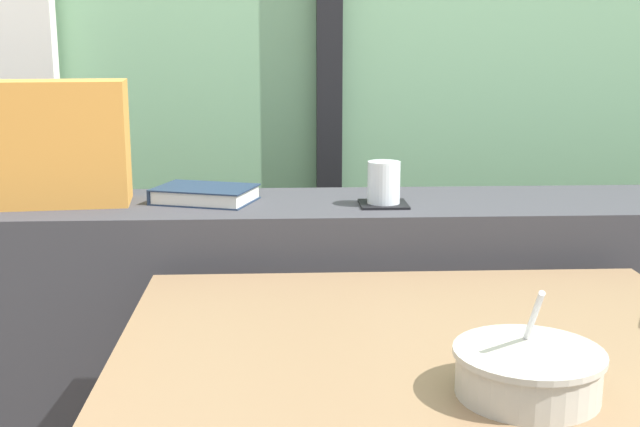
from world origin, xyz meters
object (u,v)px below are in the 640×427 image
object	(u,v)px
coaster_square	(383,204)
soup_bowl	(528,372)
juice_glass	(384,184)
breakfast_table	(426,415)
closed_book	(204,194)
throw_pillow	(50,143)

from	to	relation	value
coaster_square	soup_bowl	distance (m)	0.75
juice_glass	breakfast_table	bearing A→B (deg)	-89.73
coaster_square	juice_glass	xyz separation A→B (m)	(-0.00, -0.00, 0.04)
coaster_square	soup_bowl	bearing A→B (deg)	-83.09
breakfast_table	soup_bowl	distance (m)	0.27
soup_bowl	closed_book	bearing A→B (deg)	120.51
coaster_square	closed_book	world-z (taller)	closed_book
closed_book	throw_pillow	distance (m)	0.34
breakfast_table	throw_pillow	bearing A→B (deg)	140.36
closed_book	throw_pillow	size ratio (longest dim) A/B	0.74
coaster_square	throw_pillow	size ratio (longest dim) A/B	0.31
breakfast_table	closed_book	world-z (taller)	closed_book
throw_pillow	soup_bowl	bearing A→B (deg)	-44.98
soup_bowl	throw_pillow	bearing A→B (deg)	135.02
juice_glass	closed_book	size ratio (longest dim) A/B	0.37
breakfast_table	soup_bowl	world-z (taller)	soup_bowl
throw_pillow	breakfast_table	bearing A→B (deg)	-39.64
breakfast_table	closed_book	size ratio (longest dim) A/B	3.87
juice_glass	soup_bowl	world-z (taller)	juice_glass
closed_book	soup_bowl	world-z (taller)	soup_bowl
juice_glass	soup_bowl	size ratio (longest dim) A/B	0.47
closed_book	soup_bowl	distance (m)	0.93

